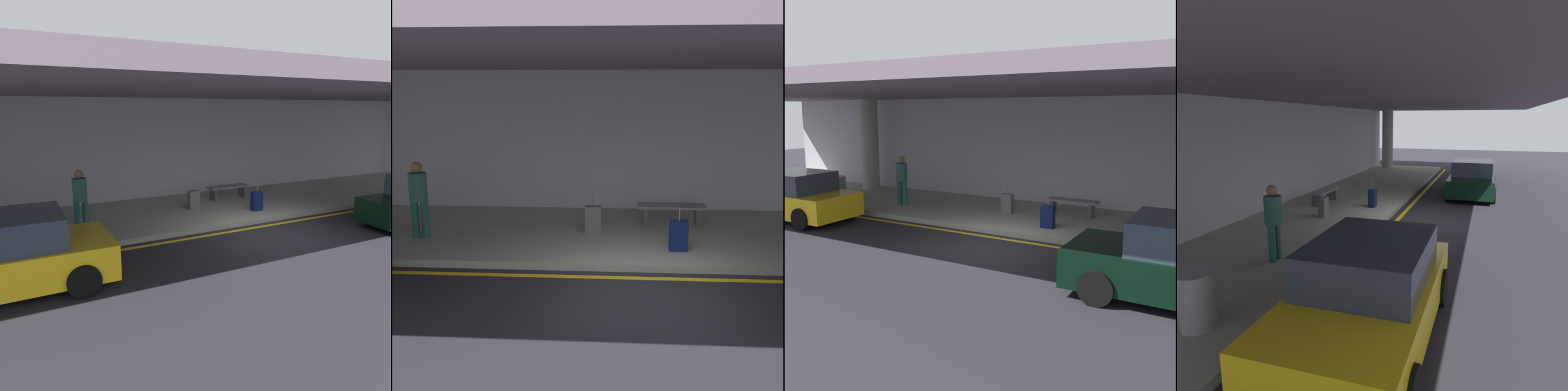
# 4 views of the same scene
# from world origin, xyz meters

# --- Properties ---
(ground_plane) EXTENTS (60.00, 60.00, 0.00)m
(ground_plane) POSITION_xyz_m (0.00, 0.00, 0.00)
(ground_plane) COLOR #28252D
(sidewalk) EXTENTS (26.00, 4.20, 0.15)m
(sidewalk) POSITION_xyz_m (0.00, 3.10, 0.07)
(sidewalk) COLOR #989B8C
(sidewalk) RESTS_ON ground
(lane_stripe_yellow) EXTENTS (26.00, 0.14, 0.01)m
(lane_stripe_yellow) POSITION_xyz_m (0.00, 0.72, 0.00)
(lane_stripe_yellow) COLOR yellow
(lane_stripe_yellow) RESTS_ON ground
(support_column_left_mid) EXTENTS (0.70, 0.70, 3.65)m
(support_column_left_mid) POSITION_xyz_m (12.00, 4.36, 1.97)
(support_column_left_mid) COLOR #989F90
(support_column_left_mid) RESTS_ON sidewalk
(ceiling_overhang) EXTENTS (28.00, 13.20, 0.30)m
(ceiling_overhang) POSITION_xyz_m (0.00, 2.60, 3.95)
(ceiling_overhang) COLOR slate
(ceiling_overhang) RESTS_ON support_column_far_left
(terminal_back_wall) EXTENTS (26.00, 0.30, 3.80)m
(terminal_back_wall) POSITION_xyz_m (0.00, 5.35, 1.90)
(terminal_back_wall) COLOR #B8B5BE
(terminal_back_wall) RESTS_ON ground
(car_black) EXTENTS (4.10, 1.92, 1.50)m
(car_black) POSITION_xyz_m (4.67, -1.36, 0.71)
(car_black) COLOR black
(car_black) RESTS_ON ground
(car_yellow_taxi) EXTENTS (4.10, 1.92, 1.50)m
(car_yellow_taxi) POSITION_xyz_m (-6.67, -0.45, 0.71)
(car_yellow_taxi) COLOR yellow
(car_yellow_taxi) RESTS_ON ground
(traveler_with_luggage) EXTENTS (0.38, 0.38, 1.68)m
(traveler_with_luggage) POSITION_xyz_m (-4.72, 2.36, 1.11)
(traveler_with_luggage) COLOR #21594F
(traveler_with_luggage) RESTS_ON sidewalk
(suitcase_upright_primary) EXTENTS (0.36, 0.22, 0.90)m
(suitcase_upright_primary) POSITION_xyz_m (-0.99, 2.94, 0.46)
(suitcase_upright_primary) COLOR #5C5E5C
(suitcase_upright_primary) RESTS_ON sidewalk
(suitcase_upright_secondary) EXTENTS (0.36, 0.22, 0.90)m
(suitcase_upright_secondary) POSITION_xyz_m (0.79, 1.87, 0.46)
(suitcase_upright_secondary) COLOR #0D1A4B
(suitcase_upright_secondary) RESTS_ON sidewalk
(bench_metal) EXTENTS (1.60, 0.50, 0.48)m
(bench_metal) POSITION_xyz_m (0.84, 3.74, 0.50)
(bench_metal) COLOR slate
(bench_metal) RESTS_ON sidewalk
(trash_bin_steel) EXTENTS (0.56, 0.56, 0.85)m
(trash_bin_steel) POSITION_xyz_m (-7.40, 1.99, 0.57)
(trash_bin_steel) COLOR gray
(trash_bin_steel) RESTS_ON sidewalk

